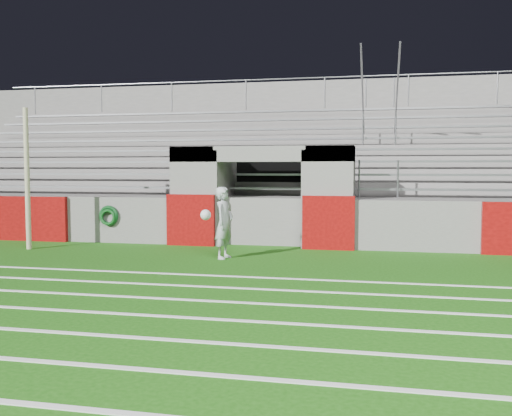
# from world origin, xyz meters

# --- Properties ---
(ground) EXTENTS (90.00, 90.00, 0.00)m
(ground) POSITION_xyz_m (0.00, 0.00, 0.00)
(ground) COLOR #19520D
(ground) RESTS_ON ground
(field_post) EXTENTS (0.13, 0.13, 3.53)m
(field_post) POSITION_xyz_m (-5.58, 1.47, 1.77)
(field_post) COLOR #BDB78D
(field_post) RESTS_ON ground
(field_markings) EXTENTS (28.00, 8.09, 0.01)m
(field_markings) POSITION_xyz_m (0.00, -5.00, 0.01)
(field_markings) COLOR white
(field_markings) RESTS_ON ground
(stadium_structure) EXTENTS (26.00, 8.48, 5.42)m
(stadium_structure) POSITION_xyz_m (0.00, 7.97, 1.49)
(stadium_structure) COLOR #63615E
(stadium_structure) RESTS_ON ground
(goalkeeper_with_ball) EXTENTS (0.71, 0.69, 1.62)m
(goalkeeper_with_ball) POSITION_xyz_m (-0.39, 1.05, 0.82)
(goalkeeper_with_ball) COLOR #AEB4B7
(goalkeeper_with_ball) RESTS_ON ground
(hose_coil) EXTENTS (0.56, 0.15, 0.56)m
(hose_coil) POSITION_xyz_m (-4.14, 2.93, 0.73)
(hose_coil) COLOR #0C3E17
(hose_coil) RESTS_ON ground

